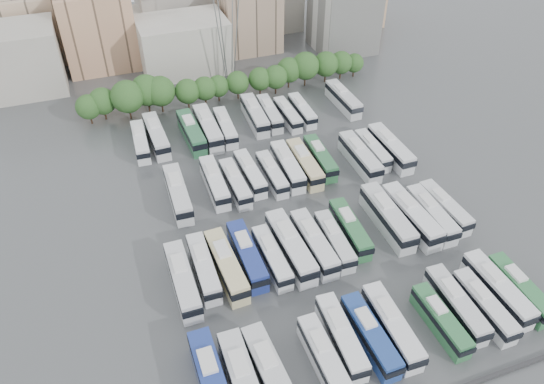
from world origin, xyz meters
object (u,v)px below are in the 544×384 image
object	(u,v)px
bus_r1_s10	(388,217)
bus_r2_s9	(320,158)
bus_r1_s6	(314,243)
bus_r2_s12	(373,150)
bus_r2_s6	(272,174)
bus_r3_s13	(343,99)
electricity_pylon	(226,0)
bus_r1_s12	(431,214)
bus_r3_s1	(156,135)
bus_r2_s4	(235,183)
bus_r1_s13	(445,207)
bus_r3_s5	(225,127)
bus_r1_s3	(247,255)
bus_r2_s11	(360,156)
bus_r0_s6	(370,335)
bus_r0_s11	(484,306)
bus_r0_s5	(341,336)
bus_r1_s4	(272,257)
bus_r3_s9	(288,114)
bus_r0_s2	(271,375)
bus_r0_s4	(324,358)
bus_r2_s8	(305,164)
bus_r0_s9	(441,320)
bus_r0_s0	(212,382)
bus_r0_s7	(392,326)
bus_r0_s1	(244,384)
bus_r1_s1	(204,268)
bus_r0_s10	(456,304)
bus_r3_s8	(270,113)
bus_r0_s12	(498,289)
bus_r3_s10	(302,110)
bus_r2_s3	(215,182)
bus_r3_s0	(140,141)
bus_r1_s8	(350,229)
bus_r2_s1	(178,193)
bus_r1_s5	(291,247)
bus_r2_s7	(288,166)
bus_r1_s2	(226,265)
bus_r1_s11	(411,216)

from	to	relation	value
bus_r1_s10	bus_r2_s9	bearing A→B (deg)	100.67
bus_r1_s6	bus_r2_s12	world-z (taller)	bus_r1_s6
bus_r2_s6	bus_r3_s13	xyz separation A→B (m)	(22.93, 19.23, 0.23)
electricity_pylon	bus_r1_s12	distance (m)	61.55
bus_r2_s9	bus_r3_s1	world-z (taller)	bus_r3_s1
bus_r2_s4	bus_r1_s13	bearing A→B (deg)	-31.42
electricity_pylon	bus_r3_s5	world-z (taller)	electricity_pylon
bus_r1_s3	bus_r2_s11	world-z (taller)	bus_r2_s11
bus_r0_s6	bus_r0_s11	world-z (taller)	bus_r0_s6
bus_r3_s13	bus_r0_s5	bearing A→B (deg)	-117.25
bus_r1_s4	bus_r3_s9	world-z (taller)	bus_r1_s4
bus_r0_s2	bus_r1_s3	distance (m)	19.62
bus_r0_s4	bus_r1_s3	bearing A→B (deg)	100.29
bus_r1_s4	bus_r2_s8	world-z (taller)	bus_r2_s8
bus_r0_s6	bus_r0_s9	bearing A→B (deg)	-6.23
bus_r0_s0	bus_r1_s4	distance (m)	21.06
bus_r0_s7	bus_r3_s13	xyz separation A→B (m)	(19.57, 54.47, 0.01)
bus_r0_s1	bus_r1_s13	size ratio (longest dim) A/B	1.14
bus_r1_s10	bus_r0_s6	bearing A→B (deg)	-124.02
bus_r0_s6	bus_r1_s1	bearing A→B (deg)	131.83
bus_r0_s0	bus_r1_s3	distance (m)	20.40
bus_r0_s9	bus_r2_s4	world-z (taller)	bus_r2_s4
bus_r0_s1	bus_r0_s10	size ratio (longest dim) A/B	1.11
bus_r0_s10	bus_r1_s10	distance (m)	17.98
bus_r0_s2	bus_r3_s8	xyz separation A→B (m)	(19.72, 55.75, -0.24)
bus_r2_s11	bus_r2_s12	world-z (taller)	bus_r2_s11
bus_r0_s0	bus_r0_s12	size ratio (longest dim) A/B	1.05
bus_r0_s12	bus_r2_s8	size ratio (longest dim) A/B	1.00
bus_r0_s2	bus_r3_s10	bearing A→B (deg)	61.27
bus_r1_s3	bus_r3_s1	size ratio (longest dim) A/B	0.96
electricity_pylon	bus_r1_s12	bearing A→B (deg)	-73.94
electricity_pylon	bus_r0_s9	size ratio (longest dim) A/B	3.12
bus_r0_s1	bus_r2_s3	size ratio (longest dim) A/B	1.09
bus_r3_s0	bus_r3_s10	xyz separation A→B (m)	(32.99, 0.39, -0.09)
bus_r1_s8	bus_r2_s1	world-z (taller)	bus_r2_s1
bus_r0_s12	bus_r1_s5	size ratio (longest dim) A/B	0.91
bus_r2_s4	bus_r2_s7	size ratio (longest dim) A/B	0.92
bus_r3_s0	bus_r1_s2	bearing A→B (deg)	-77.27
bus_r1_s10	bus_r3_s0	world-z (taller)	bus_r1_s10
bus_r0_s0	bus_r1_s8	size ratio (longest dim) A/B	1.11
bus_r2_s11	bus_r1_s13	bearing A→B (deg)	-69.04
bus_r1_s3	bus_r0_s5	bearing A→B (deg)	-68.47
bus_r1_s8	bus_r2_s11	bearing A→B (deg)	61.38
electricity_pylon	bus_r2_s3	distance (m)	43.22
bus_r1_s6	bus_r2_s3	distance (m)	21.64
bus_r0_s10	bus_r1_s8	distance (m)	19.02
bus_r0_s7	bus_r1_s4	distance (m)	19.39
electricity_pylon	bus_r1_s2	xyz separation A→B (m)	(-17.00, -56.56, -16.69)
bus_r2_s12	bus_r1_s11	bearing A→B (deg)	-99.46
bus_r0_s2	electricity_pylon	bearing A→B (deg)	74.34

